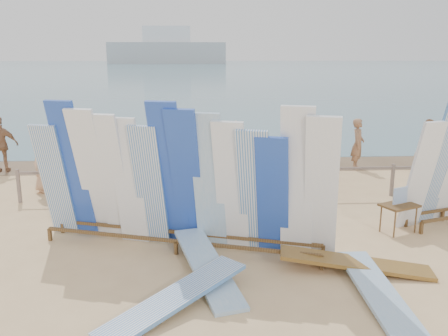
{
  "coord_description": "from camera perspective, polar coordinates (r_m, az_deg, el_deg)",
  "views": [
    {
      "loc": [
        -1.35,
        -9.22,
        3.82
      ],
      "look_at": [
        -0.7,
        1.66,
        1.18
      ],
      "focal_mm": 38.0,
      "sensor_mm": 36.0,
      "label": 1
    }
  ],
  "objects": [
    {
      "name": "ground",
      "position": [
        10.07,
        4.6,
        -8.74
      ],
      "size": [
        160.0,
        160.0,
        0.0
      ],
      "primitive_type": "plane",
      "color": "#D9B37D",
      "rests_on": "ground"
    },
    {
      "name": "ocean",
      "position": [
        137.28,
        -2.94,
        11.99
      ],
      "size": [
        320.0,
        240.0,
        0.02
      ],
      "primitive_type": "cube",
      "color": "slate",
      "rests_on": "ground"
    },
    {
      "name": "wet_sand_strip",
      "position": [
        16.91,
        1.24,
        0.54
      ],
      "size": [
        40.0,
        2.6,
        0.01
      ],
      "primitive_type": "cube",
      "color": "brown",
      "rests_on": "ground"
    },
    {
      "name": "distant_ship",
      "position": [
        189.52,
        -6.86,
        13.96
      ],
      "size": [
        45.0,
        8.0,
        14.0
      ],
      "color": "#999EA3",
      "rests_on": "ocean"
    },
    {
      "name": "fence",
      "position": [
        12.7,
        2.79,
        -0.96
      ],
      "size": [
        12.08,
        0.08,
        0.9
      ],
      "color": "#7F6C60",
      "rests_on": "ground"
    },
    {
      "name": "main_surfboard_rack",
      "position": [
        9.22,
        -5.42,
        -2.04
      ],
      "size": [
        5.98,
        2.55,
        3.0
      ],
      "rotation": [
        0.0,
        0.0,
        -0.31
      ],
      "color": "brown",
      "rests_on": "ground"
    },
    {
      "name": "vendor_table",
      "position": [
        11.07,
        20.23,
        -5.6
      ],
      "size": [
        0.92,
        0.81,
        1.02
      ],
      "rotation": [
        0.0,
        0.0,
        0.42
      ],
      "color": "brown",
      "rests_on": "ground"
    },
    {
      "name": "flat_board_e",
      "position": [
        7.66,
        -5.89,
        -16.4
      ],
      "size": [
        2.34,
        2.26,
        0.35
      ],
      "primitive_type": "cube",
      "rotation": [
        0.11,
        0.0,
        -0.81
      ],
      "color": "silver",
      "rests_on": "ground"
    },
    {
      "name": "flat_board_b",
      "position": [
        8.26,
        18.01,
        -14.68
      ],
      "size": [
        0.57,
        2.7,
        0.22
      ],
      "primitive_type": "cube",
      "rotation": [
        0.05,
        0.0,
        0.0
      ],
      "color": "#7FA9CC",
      "rests_on": "ground"
    },
    {
      "name": "flat_board_a",
      "position": [
        8.57,
        -2.02,
        -12.88
      ],
      "size": [
        1.24,
        2.74,
        0.4
      ],
      "primitive_type": "cube",
      "rotation": [
        0.12,
        0.0,
        0.26
      ],
      "color": "#7FA9CC",
      "rests_on": "ground"
    },
    {
      "name": "flat_board_c",
      "position": [
        9.05,
        15.48,
        -11.89
      ],
      "size": [
        2.75,
        1.04,
        0.34
      ],
      "primitive_type": "cube",
      "rotation": [
        0.1,
        0.0,
        1.39
      ],
      "color": "brown",
      "rests_on": "ground"
    },
    {
      "name": "beach_chair_left",
      "position": [
        14.11,
        6.41,
        -1.04
      ],
      "size": [
        0.72,
        0.73,
        0.94
      ],
      "rotation": [
        0.0,
        0.0,
        -0.24
      ],
      "color": "red",
      "rests_on": "ground"
    },
    {
      "name": "beach_chair_right",
      "position": [
        14.11,
        8.51,
        -1.2
      ],
      "size": [
        0.76,
        0.77,
        0.86
      ],
      "rotation": [
        0.0,
        0.0,
        0.57
      ],
      "color": "red",
      "rests_on": "ground"
    },
    {
      "name": "stroller",
      "position": [
        14.12,
        9.37,
        -0.62
      ],
      "size": [
        0.58,
        0.77,
        0.98
      ],
      "rotation": [
        0.0,
        0.0,
        -0.12
      ],
      "color": "red",
      "rests_on": "ground"
    },
    {
      "name": "beachgoer_3",
      "position": [
        15.99,
        1.34,
        2.77
      ],
      "size": [
        0.87,
        1.14,
        1.63
      ],
      "primitive_type": "imported",
      "rotation": [
        0.0,
        0.0,
        4.24
      ],
      "color": "tan",
      "rests_on": "ground"
    },
    {
      "name": "beachgoer_4",
      "position": [
        14.28,
        8.56,
        1.58
      ],
      "size": [
        0.81,
        1.13,
        1.77
      ],
      "primitive_type": "imported",
      "rotation": [
        0.0,
        0.0,
        4.32
      ],
      "color": "#8C6042",
      "rests_on": "ground"
    },
    {
      "name": "beachgoer_10",
      "position": [
        16.29,
        23.24,
        2.24
      ],
      "size": [
        0.88,
        1.18,
        1.84
      ],
      "primitive_type": "imported",
      "rotation": [
        0.0,
        0.0,
        4.28
      ],
      "color": "#8C6042",
      "rests_on": "ground"
    },
    {
      "name": "beachgoer_0",
      "position": [
        14.21,
        -20.71,
        0.58
      ],
      "size": [
        0.77,
        0.9,
        1.67
      ],
      "primitive_type": "imported",
      "rotation": [
        0.0,
        0.0,
        0.99
      ],
      "color": "tan",
      "rests_on": "ground"
    },
    {
      "name": "beachgoer_7",
      "position": [
        16.55,
        15.79,
        2.78
      ],
      "size": [
        0.59,
        0.71,
        1.72
      ],
      "primitive_type": "imported",
      "rotation": [
        0.0,
        0.0,
        1.11
      ],
      "color": "#8C6042",
      "rests_on": "ground"
    },
    {
      "name": "beachgoer_extra_1",
      "position": [
        17.08,
        -25.28,
        2.55
      ],
      "size": [
        1.13,
        0.58,
        1.86
      ],
      "primitive_type": "imported",
      "rotation": [
        0.0,
        0.0,
        3.24
      ],
      "color": "#8C6042",
      "rests_on": "ground"
    },
    {
      "name": "beachgoer_9",
      "position": [
        17.03,
        23.45,
        2.16
      ],
      "size": [
        1.04,
        0.54,
        1.55
      ],
      "primitive_type": "imported",
      "rotation": [
        0.0,
        0.0,
        3.27
      ],
      "color": "tan",
      "rests_on": "ground"
    },
    {
      "name": "beachgoer_5",
      "position": [
        15.53,
        8.27,
        2.22
      ],
      "size": [
        1.11,
        1.52,
        1.58
      ],
      "primitive_type": "imported",
      "rotation": [
        0.0,
        0.0,
        1.08
      ],
      "color": "beige",
      "rests_on": "ground"
    },
    {
      "name": "beachgoer_1",
      "position": [
        14.1,
        -10.36,
        1.27
      ],
      "size": [
        0.69,
        0.69,
        1.72
      ],
      "primitive_type": "imported",
      "rotation": [
        0.0,
        0.0,
        2.36
      ],
      "color": "#8C6042",
      "rests_on": "ground"
    }
  ]
}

